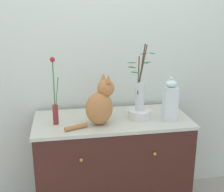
{
  "coord_description": "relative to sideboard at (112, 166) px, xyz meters",
  "views": [
    {
      "loc": [
        -0.37,
        -2.13,
        1.66
      ],
      "look_at": [
        0.0,
        0.0,
        1.0
      ],
      "focal_mm": 48.34,
      "sensor_mm": 36.0,
      "label": 1
    }
  ],
  "objects": [
    {
      "name": "wall_back",
      "position": [
        0.0,
        0.35,
        0.89
      ],
      "size": [
        4.4,
        0.08,
        2.6
      ],
      "primitive_type": "cube",
      "color": "silver",
      "rests_on": "ground_plane"
    },
    {
      "name": "sideboard",
      "position": [
        0.0,
        0.0,
        0.0
      ],
      "size": [
        1.19,
        0.56,
        0.82
      ],
      "color": "#421F19",
      "rests_on": "ground_plane"
    },
    {
      "name": "cat_sitting",
      "position": [
        -0.1,
        -0.09,
        0.56
      ],
      "size": [
        0.38,
        0.23,
        0.37
      ],
      "color": "#B97740",
      "rests_on": "sideboard"
    },
    {
      "name": "vase_slim_green",
      "position": [
        -0.42,
        -0.04,
        0.56
      ],
      "size": [
        0.05,
        0.04,
        0.49
      ],
      "color": "maroon",
      "rests_on": "sideboard"
    },
    {
      "name": "bowl_porcelain",
      "position": [
        0.21,
        -0.03,
        0.44
      ],
      "size": [
        0.17,
        0.17,
        0.07
      ],
      "primitive_type": "cylinder",
      "color": "white",
      "rests_on": "sideboard"
    },
    {
      "name": "vase_glass_clear",
      "position": [
        0.21,
        -0.02,
        0.62
      ],
      "size": [
        0.22,
        0.13,
        0.5
      ],
      "color": "silver",
      "rests_on": "bowl_porcelain"
    },
    {
      "name": "jar_lidded_porcelain",
      "position": [
        0.42,
        -0.1,
        0.56
      ],
      "size": [
        0.09,
        0.09,
        0.33
      ],
      "color": "white",
      "rests_on": "sideboard"
    },
    {
      "name": "candle_pillar",
      "position": [
        -0.04,
        0.07,
        0.47
      ],
      "size": [
        0.05,
        0.05,
        0.12
      ],
      "color": "silver",
      "rests_on": "sideboard"
    }
  ]
}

